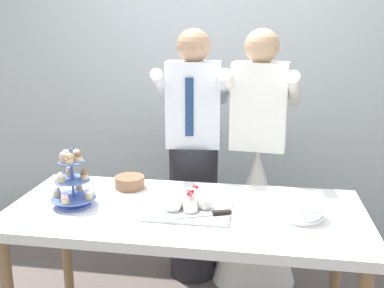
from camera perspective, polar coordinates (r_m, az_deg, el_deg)
rear_wall at (r=3.48m, az=3.22°, el=11.44°), size 5.20×0.10×2.90m
dessert_table at (r=2.26m, az=-0.89°, el=-10.15°), size 1.80×0.80×0.78m
cupcake_stand at (r=2.30m, az=-15.32°, el=-4.83°), size 0.23×0.23×0.31m
main_cake_tray at (r=2.19m, az=-0.41°, el=-7.88°), size 0.43×0.32×0.13m
plate_stack at (r=2.18m, az=14.11°, el=-8.30°), size 0.21×0.20×0.09m
round_cake at (r=2.50m, az=-8.11°, el=-5.14°), size 0.24×0.24×0.08m
person_groom at (r=2.89m, az=0.18°, el=-3.52°), size 0.50×0.52×1.66m
person_bride at (r=2.91m, az=8.33°, el=-6.94°), size 0.56×0.56×1.66m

